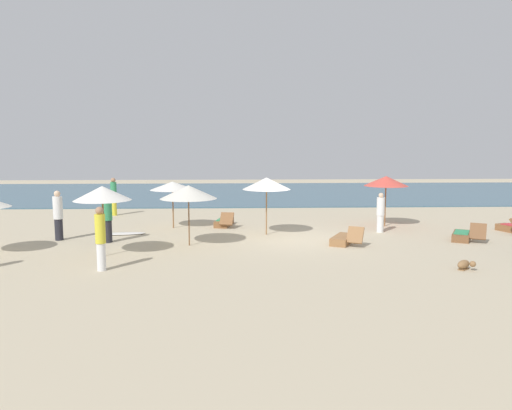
{
  "coord_description": "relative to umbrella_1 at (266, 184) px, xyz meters",
  "views": [
    {
      "loc": [
        -2.23,
        -18.66,
        3.77
      ],
      "look_at": [
        -1.44,
        1.88,
        1.1
      ],
      "focal_mm": 34.55,
      "sensor_mm": 36.0,
      "label": 1
    }
  ],
  "objects": [
    {
      "name": "lounger_3",
      "position": [
        -1.76,
        2.14,
        -1.91
      ],
      "size": [
        0.91,
        1.78,
        0.68
      ],
      "color": "brown",
      "rests_on": "ground_plane"
    },
    {
      "name": "ground_plane",
      "position": [
        1.05,
        -1.0,
        -2.08
      ],
      "size": [
        60.0,
        60.0,
        0.0
      ],
      "primitive_type": "plane",
      "color": "#BCAD8E"
    },
    {
      "name": "umbrella_1",
      "position": [
        0.0,
        0.0,
        0.0
      ],
      "size": [
        1.94,
        1.94,
        2.32
      ],
      "color": "olive",
      "rests_on": "ground_plane"
    },
    {
      "name": "umbrella_4",
      "position": [
        -2.93,
        -1.99,
        -0.12
      ],
      "size": [
        2.05,
        2.05,
        2.2
      ],
      "color": "brown",
      "rests_on": "ground_plane"
    },
    {
      "name": "lounger_0",
      "position": [
        7.49,
        -1.39,
        -1.9
      ],
      "size": [
        1.3,
        1.73,
        0.73
      ],
      "color": "brown",
      "rests_on": "ground_plane"
    },
    {
      "name": "umbrella_2",
      "position": [
        -5.57,
        -3.56,
        0.0
      ],
      "size": [
        1.86,
        1.86,
        2.32
      ],
      "color": "brown",
      "rests_on": "ground_plane"
    },
    {
      "name": "person_3",
      "position": [
        -6.04,
        -1.33,
        -1.1
      ],
      "size": [
        0.51,
        0.51,
        1.95
      ],
      "color": "#26262D",
      "rests_on": "ground_plane"
    },
    {
      "name": "person_2",
      "position": [
        -8.01,
        -0.83,
        -1.11
      ],
      "size": [
        0.37,
        0.37,
        1.91
      ],
      "color": "#26262D",
      "rests_on": "ground_plane"
    },
    {
      "name": "lounger_2",
      "position": [
        2.77,
        -1.9,
        -1.91
      ],
      "size": [
        1.27,
        1.75,
        0.72
      ],
      "color": "olive",
      "rests_on": "ground_plane"
    },
    {
      "name": "surfboard",
      "position": [
        -5.89,
        0.23,
        -2.05
      ],
      "size": [
        1.97,
        0.76,
        0.07
      ],
      "color": "silver",
      "rests_on": "ground_plane"
    },
    {
      "name": "person_4",
      "position": [
        -5.16,
        -5.42,
        -1.1
      ],
      "size": [
        0.39,
        0.39,
        1.89
      ],
      "color": "white",
      "rests_on": "ground_plane"
    },
    {
      "name": "dog",
      "position": [
        5.52,
        -5.75,
        -1.92
      ],
      "size": [
        0.6,
        0.56,
        0.3
      ],
      "color": "olive",
      "rests_on": "ground_plane"
    },
    {
      "name": "umbrella_3",
      "position": [
        5.41,
        1.82,
        -0.06
      ],
      "size": [
        1.93,
        1.93,
        2.24
      ],
      "color": "brown",
      "rests_on": "ground_plane"
    },
    {
      "name": "umbrella_5",
      "position": [
        -3.98,
        1.68,
        -0.23
      ],
      "size": [
        1.95,
        1.95,
        2.03
      ],
      "color": "brown",
      "rests_on": "ground_plane"
    },
    {
      "name": "person_5",
      "position": [
        4.77,
        0.34,
        -1.25
      ],
      "size": [
        0.38,
        0.38,
        1.65
      ],
      "color": "white",
      "rests_on": "ground_plane"
    },
    {
      "name": "ocean_water",
      "position": [
        1.05,
        16.0,
        -2.05
      ],
      "size": [
        48.0,
        16.0,
        0.06
      ],
      "primitive_type": "cube",
      "color": "#3D6075",
      "rests_on": "ground_plane"
    },
    {
      "name": "person_1",
      "position": [
        -7.47,
        5.5,
        -1.08
      ],
      "size": [
        0.38,
        0.38,
        1.93
      ],
      "color": "yellow",
      "rests_on": "ground_plane"
    }
  ]
}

